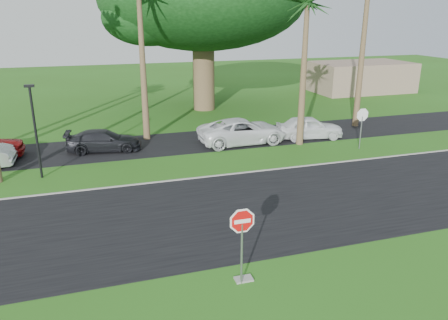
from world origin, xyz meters
TOP-DOWN VIEW (x-y plane):
  - ground at (0.00, 0.00)m, footprint 120.00×120.00m
  - road at (0.00, 2.00)m, footprint 120.00×8.00m
  - parking_strip at (0.00, 12.50)m, footprint 120.00×5.00m
  - curb at (0.00, 6.05)m, footprint 120.00×0.12m
  - stop_sign_near at (0.50, -3.00)m, footprint 1.05×0.07m
  - stop_sign_far at (12.00, 8.00)m, footprint 1.05×0.07m
  - palm_right_near at (9.00, 10.00)m, footprint 5.00×5.00m
  - streetlight_right at (-6.00, 8.50)m, footprint 0.45×0.25m
  - building_far at (24.00, 26.00)m, footprint 10.00×6.00m
  - car_dark at (-2.79, 12.14)m, footprint 4.51×2.26m
  - car_minivan at (5.63, 11.21)m, footprint 5.66×2.74m
  - car_pickup at (10.15, 10.96)m, footprint 4.54×2.42m
  - utility_slab at (0.63, -2.86)m, footprint 0.55×0.36m

SIDE VIEW (x-z plane):
  - ground at x=0.00m, z-range 0.00..0.00m
  - road at x=0.00m, z-range 0.00..0.02m
  - parking_strip at x=0.00m, z-range 0.00..0.02m
  - curb at x=0.00m, z-range 0.00..0.06m
  - utility_slab at x=0.63m, z-range 0.00..0.06m
  - car_dark at x=-2.79m, z-range 0.00..1.26m
  - car_pickup at x=10.15m, z-range 0.00..1.47m
  - car_minivan at x=5.63m, z-range 0.00..1.55m
  - building_far at x=24.00m, z-range 0.00..3.00m
  - stop_sign_near at x=0.50m, z-range 0.46..3.09m
  - stop_sign_far at x=12.00m, z-range 0.46..3.09m
  - streetlight_right at x=-6.00m, z-range 0.33..4.97m
  - palm_right_near at x=9.00m, z-range 3.44..12.94m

